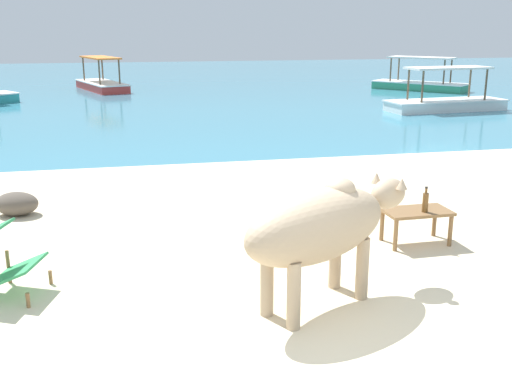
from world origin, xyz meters
The scene contains 9 objects.
sand_beach centered at (0.00, 0.00, 0.02)m, with size 18.00×14.00×0.04m, color beige.
water_surface centered at (0.00, 22.00, 0.00)m, with size 60.00×36.00×0.03m, color teal.
cow centered at (0.18, 0.91, 0.80)m, with size 1.97×1.36×1.15m.
low_bench_table centered at (1.77, 2.23, 0.38)m, with size 0.77×0.45×0.40m.
bottle centered at (1.82, 2.14, 0.56)m, with size 0.07×0.07×0.30m.
shore_rock_large centered at (-2.94, 4.36, 0.19)m, with size 0.58×0.45×0.31m, color brown.
boat_green centered at (9.96, 18.42, 0.29)m, with size 3.30×3.51×1.29m.
boat_red centered at (-2.30, 21.08, 0.29)m, with size 2.26×3.85×1.29m.
boat_white centered at (7.98, 12.79, 0.29)m, with size 3.76×1.49×1.29m.
Camera 1 is at (-1.45, -3.93, 2.50)m, focal length 42.71 mm.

